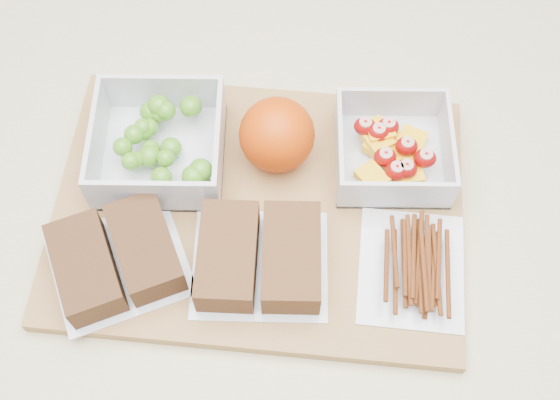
# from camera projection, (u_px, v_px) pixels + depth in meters

# --- Properties ---
(ground) EXTENTS (4.00, 4.00, 0.00)m
(ground) POSITION_uv_depth(u_px,v_px,m) (272.00, 395.00, 1.54)
(ground) COLOR gray
(ground) RESTS_ON ground
(counter) EXTENTS (1.20, 0.90, 0.90)m
(counter) POSITION_uv_depth(u_px,v_px,m) (270.00, 334.00, 1.14)
(counter) COLOR beige
(counter) RESTS_ON ground
(cutting_board) EXTENTS (0.44, 0.33, 0.02)m
(cutting_board) POSITION_uv_depth(u_px,v_px,m) (259.00, 209.00, 0.73)
(cutting_board) COLOR #A17743
(cutting_board) RESTS_ON counter
(grape_container) EXTENTS (0.13, 0.13, 0.06)m
(grape_container) POSITION_uv_depth(u_px,v_px,m) (161.00, 143.00, 0.73)
(grape_container) COLOR silver
(grape_container) RESTS_ON cutting_board
(fruit_container) EXTENTS (0.12, 0.12, 0.05)m
(fruit_container) POSITION_uv_depth(u_px,v_px,m) (392.00, 151.00, 0.73)
(fruit_container) COLOR silver
(fruit_container) RESTS_ON cutting_board
(orange) EXTENTS (0.08, 0.08, 0.08)m
(orange) POSITION_uv_depth(u_px,v_px,m) (277.00, 135.00, 0.72)
(orange) COLOR #CB3F04
(orange) RESTS_ON cutting_board
(sandwich_bag_left) EXTENTS (0.16, 0.15, 0.04)m
(sandwich_bag_left) POSITION_uv_depth(u_px,v_px,m) (116.00, 258.00, 0.68)
(sandwich_bag_left) COLOR silver
(sandwich_bag_left) RESTS_ON cutting_board
(sandwich_bag_center) EXTENTS (0.13, 0.12, 0.04)m
(sandwich_bag_center) POSITION_uv_depth(u_px,v_px,m) (260.00, 257.00, 0.68)
(sandwich_bag_center) COLOR silver
(sandwich_bag_center) RESTS_ON cutting_board
(pretzel_bag) EXTENTS (0.11, 0.13, 0.03)m
(pretzel_bag) POSITION_uv_depth(u_px,v_px,m) (413.00, 264.00, 0.68)
(pretzel_bag) COLOR silver
(pretzel_bag) RESTS_ON cutting_board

